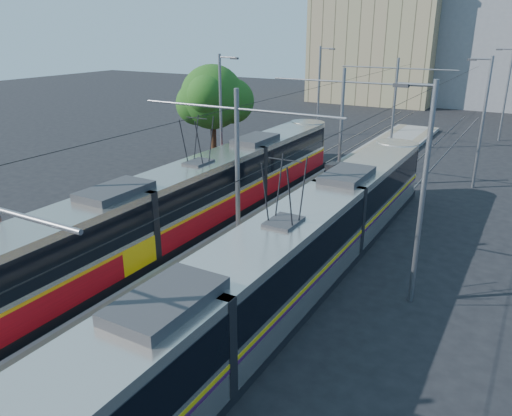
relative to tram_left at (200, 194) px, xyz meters
The scene contains 12 objects.
ground 10.91m from the tram_left, 70.48° to the right, with size 160.00×160.00×0.00m, color black.
platform 7.89m from the tram_left, 62.26° to the left, with size 4.00×50.00×0.30m, color gray.
tactile_strip_left 7.31m from the tram_left, 72.57° to the left, with size 0.70×50.00×0.01m, color gray.
tactile_strip_right 8.62m from the tram_left, 53.59° to the left, with size 0.70×50.00×0.01m, color gray.
rails 7.92m from the tram_left, 62.26° to the left, with size 8.71×70.00×0.03m.
tram_left is the anchor object (origin of this frame).
tram_right 8.76m from the tram_left, 34.68° to the right, with size 2.43×30.80×5.50m.
catenary 6.07m from the tram_left, 48.02° to the left, with size 9.20×70.00×7.00m.
street_lamps 11.69m from the tram_left, 71.64° to the left, with size 15.18×38.22×8.00m.
shelter 8.03m from the tram_left, 56.95° to the left, with size 0.66×0.98×2.03m.
tree 12.25m from the tram_left, 119.42° to the left, with size 4.95×4.58×7.19m.
building_left 50.61m from the tram_left, 97.32° to the left, with size 16.32×12.24×15.43m.
Camera 1 is at (10.63, -8.92, 9.55)m, focal length 35.00 mm.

